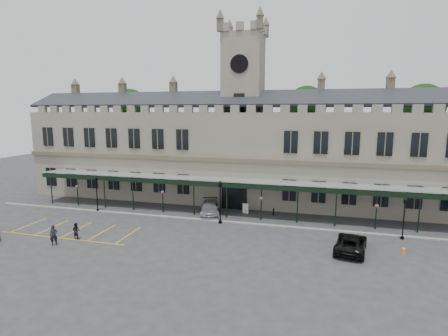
% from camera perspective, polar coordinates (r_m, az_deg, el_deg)
% --- Properties ---
extents(ground, '(140.00, 140.00, 0.00)m').
position_cam_1_polar(ground, '(34.31, -2.63, -11.53)').
color(ground, '#2E2E31').
extents(station_building, '(60.00, 10.36, 17.30)m').
position_cam_1_polar(station_building, '(47.82, 3.05, 2.41)').
color(station_building, slate).
rests_on(station_building, ground).
extents(clock_tower, '(5.60, 5.60, 24.80)m').
position_cam_1_polar(clock_tower, '(47.57, 3.15, 10.39)').
color(clock_tower, slate).
rests_on(clock_tower, ground).
extents(canopy, '(50.00, 4.10, 4.30)m').
position_cam_1_polar(canopy, '(40.45, 0.53, -4.71)').
color(canopy, '#8C9E93').
rests_on(canopy, ground).
extents(kerb, '(60.00, 0.40, 0.12)m').
position_cam_1_polar(kerb, '(39.27, -0.19, -8.70)').
color(kerb, gray).
rests_on(kerb, ground).
extents(parking_markings, '(16.00, 6.00, 0.01)m').
position_cam_1_polar(parking_markings, '(39.44, -23.41, -9.50)').
color(parking_markings, gold).
rests_on(parking_markings, ground).
extents(tree_behind_left, '(6.00, 6.00, 16.00)m').
position_cam_1_polar(tree_behind_left, '(63.98, -15.05, 9.55)').
color(tree_behind_left, '#332314').
rests_on(tree_behind_left, ground).
extents(tree_behind_mid, '(6.00, 6.00, 16.00)m').
position_cam_1_polar(tree_behind_mid, '(55.59, 13.31, 9.70)').
color(tree_behind_mid, '#332314').
rests_on(tree_behind_mid, ground).
extents(tree_behind_right, '(6.00, 6.00, 16.00)m').
position_cam_1_polar(tree_behind_right, '(57.37, 29.68, 8.72)').
color(tree_behind_right, '#332314').
rests_on(tree_behind_right, ground).
extents(lamp_post_left, '(0.42, 0.42, 4.46)m').
position_cam_1_polar(lamp_post_left, '(45.24, -20.08, -3.46)').
color(lamp_post_left, black).
rests_on(lamp_post_left, ground).
extents(lamp_post_mid, '(0.46, 0.46, 4.83)m').
position_cam_1_polar(lamp_post_mid, '(38.01, -0.63, -4.91)').
color(lamp_post_mid, black).
rests_on(lamp_post_mid, ground).
extents(lamp_post_right, '(0.40, 0.40, 4.18)m').
position_cam_1_polar(lamp_post_right, '(37.62, 27.34, -6.74)').
color(lamp_post_right, black).
rests_on(lamp_post_right, ground).
extents(traffic_cone, '(0.41, 0.41, 0.65)m').
position_cam_1_polar(traffic_cone, '(34.74, 27.27, -11.77)').
color(traffic_cone, '#EB6007').
rests_on(traffic_cone, ground).
extents(sign_board, '(0.72, 0.11, 1.23)m').
position_cam_1_polar(sign_board, '(42.30, 3.52, -6.63)').
color(sign_board, black).
rests_on(sign_board, ground).
extents(bollard_left, '(0.15, 0.15, 0.84)m').
position_cam_1_polar(bollard_left, '(43.70, -2.21, -6.34)').
color(bollard_left, black).
rests_on(bollard_left, ground).
extents(bollard_right, '(0.15, 0.15, 0.86)m').
position_cam_1_polar(bollard_right, '(41.92, 8.09, -7.10)').
color(bollard_right, black).
rests_on(bollard_right, ground).
extents(car_taxi, '(3.50, 5.63, 1.52)m').
position_cam_1_polar(car_taxi, '(41.88, -2.33, -6.55)').
color(car_taxi, '#95979C').
rests_on(car_taxi, ground).
extents(car_van, '(3.32, 5.68, 1.48)m').
position_cam_1_polar(car_van, '(33.23, 20.00, -11.45)').
color(car_van, black).
rests_on(car_van, ground).
extents(person_a, '(0.82, 0.78, 1.89)m').
position_cam_1_polar(person_a, '(36.08, -26.04, -9.85)').
color(person_a, black).
rests_on(person_a, ground).
extents(person_b, '(0.82, 0.66, 1.61)m').
position_cam_1_polar(person_b, '(36.95, -22.99, -9.42)').
color(person_b, black).
rests_on(person_b, ground).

